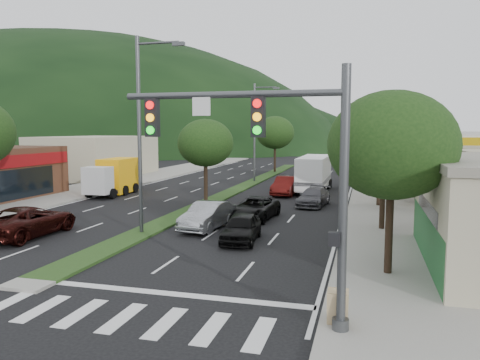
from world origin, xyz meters
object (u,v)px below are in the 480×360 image
(tree_med_near, at_px, (205,143))
(car_queue_b, at_px, (313,197))
(traffic_signal, at_px, (283,158))
(tree_r_e, at_px, (376,134))
(tree_r_c, at_px, (380,139))
(box_truck, at_px, (115,178))
(tree_r_b, at_px, (385,136))
(car_queue_d, at_px, (254,208))
(car_queue_c, at_px, (286,186))
(car_queue_e, at_px, (283,181))
(car_queue_a, at_px, (241,228))
(tree_med_far, at_px, (275,133))
(sedan_silver, at_px, (207,216))
(motorhome, at_px, (314,173))
(streetlight_mid, at_px, (256,128))
(tree_r_d, at_px, (378,132))
(tree_r_a, at_px, (392,145))
(a_frame_sign, at_px, (338,304))
(streetlight_near, at_px, (143,125))
(suv_maroon, at_px, (28,221))

(tree_med_near, height_order, car_queue_b, tree_med_near)
(traffic_signal, distance_m, tree_r_e, 41.65)
(tree_r_c, relative_size, box_truck, 1.06)
(tree_r_b, bearing_deg, car_queue_d, 168.60)
(car_queue_b, height_order, car_queue_c, car_queue_c)
(car_queue_e, bearing_deg, car_queue_d, -88.38)
(car_queue_d, bearing_deg, car_queue_a, -77.79)
(tree_r_b, bearing_deg, tree_med_far, 110.56)
(sedan_silver, relative_size, car_queue_b, 1.02)
(traffic_signal, height_order, motorhome, traffic_signal)
(sedan_silver, bearing_deg, streetlight_mid, 102.92)
(tree_r_c, height_order, tree_r_d, tree_r_d)
(sedan_silver, xyz_separation_m, motorhome, (3.87, 17.02, 0.90))
(tree_r_c, xyz_separation_m, car_queue_c, (-7.24, 4.36, -3.99))
(traffic_signal, bearing_deg, streetlight_mid, 104.33)
(tree_r_d, distance_m, car_queue_e, 9.53)
(car_queue_c, bearing_deg, box_truck, -162.74)
(traffic_signal, bearing_deg, tree_r_a, 61.80)
(tree_r_d, bearing_deg, car_queue_e, -175.61)
(car_queue_d, bearing_deg, streetlight_mid, 108.07)
(tree_r_a, bearing_deg, tree_med_far, 106.70)
(tree_r_e, xyz_separation_m, tree_med_near, (-12.00, -22.00, -0.46))
(tree_r_a, relative_size, car_queue_e, 1.89)
(a_frame_sign, bearing_deg, car_queue_b, 97.71)
(streetlight_near, bearing_deg, streetlight_mid, 90.00)
(motorhome, distance_m, a_frame_sign, 28.54)
(car_queue_c, height_order, car_queue_d, car_queue_c)
(traffic_signal, xyz_separation_m, a_frame_sign, (1.47, 0.38, -3.94))
(tree_med_near, xyz_separation_m, car_queue_a, (5.39, -10.18, -3.75))
(streetlight_mid, bearing_deg, tree_r_b, -60.68)
(car_queue_e, bearing_deg, tree_r_c, -50.38)
(tree_r_c, distance_m, suv_maroon, 22.57)
(sedan_silver, height_order, suv_maroon, suv_maroon)
(tree_r_e, height_order, car_queue_c, tree_r_e)
(tree_r_b, bearing_deg, sedan_silver, -168.20)
(tree_r_e, height_order, car_queue_b, tree_r_e)
(traffic_signal, relative_size, motorhome, 0.87)
(car_queue_e, bearing_deg, streetlight_mid, 131.49)
(tree_med_near, bearing_deg, car_queue_c, 53.21)
(a_frame_sign, bearing_deg, tree_r_d, 86.84)
(car_queue_c, bearing_deg, car_queue_e, 105.33)
(tree_r_c, bearing_deg, motorhome, 126.40)
(tree_r_b, distance_m, tree_r_e, 28.00)
(tree_r_d, height_order, car_queue_d, tree_r_d)
(streetlight_near, relative_size, car_queue_d, 2.11)
(tree_r_b, relative_size, streetlight_near, 0.69)
(tree_med_near, bearing_deg, a_frame_sign, -61.27)
(traffic_signal, xyz_separation_m, car_queue_d, (-4.34, 15.01, -3.99))
(car_queue_d, bearing_deg, tree_r_a, -47.19)
(tree_r_b, distance_m, streetlight_mid, 24.09)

